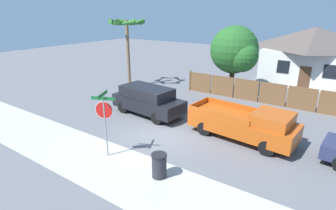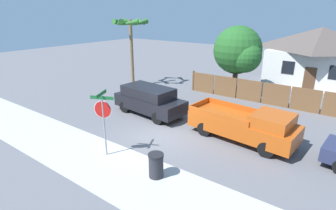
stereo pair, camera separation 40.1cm
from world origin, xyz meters
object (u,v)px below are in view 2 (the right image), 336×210
Objects in this scene: oak_tree at (239,52)px; orange_pickup at (246,125)px; palm_tree at (131,29)px; trash_bin at (156,165)px; red_suv at (149,100)px; stop_sign at (103,113)px; house at (318,55)px.

orange_pickup is at bearing -64.77° from oak_tree.
palm_tree is 14.74m from trash_bin.
oak_tree is 13.09m from trash_bin.
orange_pickup is (3.53, -7.50, -2.53)m from oak_tree.
orange_pickup is at bearing 5.23° from red_suv.
red_suv is at bearing 83.36° from stop_sign.
red_suv is at bearing -38.51° from palm_tree.
stop_sign is 3.00× the size of trash_bin.
house reaches higher than orange_pickup.
oak_tree is at bearing 19.62° from palm_tree.
orange_pickup is at bearing 71.28° from trash_bin.
house is 14.88m from orange_pickup.
palm_tree reaches higher than house.
orange_pickup reaches higher than trash_bin.
trash_bin is at bearing -24.64° from stop_sign.
palm_tree reaches higher than oak_tree.
trash_bin is (-2.79, -19.88, -2.11)m from house.
house is 20.19m from trash_bin.
palm_tree is at bearing -160.38° from oak_tree.
house is 8.61m from oak_tree.
orange_pickup is 7.05m from stop_sign.
trash_bin is (1.79, -12.64, -2.89)m from oak_tree.
orange_pickup is at bearing 23.05° from stop_sign.
palm_tree is at bearing 146.92° from red_suv.
orange_pickup is at bearing -20.56° from palm_tree.
red_suv is (-2.83, -7.48, -2.43)m from oak_tree.
palm_tree is at bearing 102.43° from stop_sign.
trash_bin is (-1.74, -5.14, -0.37)m from orange_pickup.
palm_tree is at bearing 164.87° from orange_pickup.
trash_bin is at bearing -97.99° from house.
house is at bearing 38.22° from palm_tree.
oak_tree is 0.96× the size of orange_pickup.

